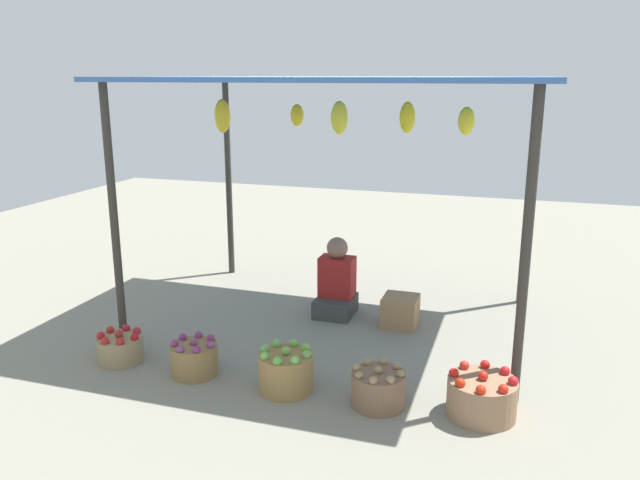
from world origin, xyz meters
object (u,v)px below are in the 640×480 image
(vendor_person, at_px, (336,285))
(basket_green_apples, at_px, (286,371))
(basket_red_apples, at_px, (120,348))
(basket_potatoes, at_px, (378,388))
(basket_red_tomatoes, at_px, (482,397))
(wooden_crate_near_vendor, at_px, (400,311))
(basket_purple_onions, at_px, (194,358))

(vendor_person, xyz_separation_m, basket_green_apples, (0.09, -1.63, -0.14))
(basket_red_apples, distance_m, basket_potatoes, 2.21)
(basket_red_apples, bearing_deg, basket_red_tomatoes, 0.60)
(basket_red_tomatoes, relative_size, wooden_crate_near_vendor, 1.44)
(basket_red_apples, relative_size, basket_green_apples, 0.91)
(vendor_person, relative_size, basket_green_apples, 1.89)
(basket_red_apples, bearing_deg, basket_green_apples, -1.66)
(basket_red_apples, distance_m, wooden_crate_near_vendor, 2.54)
(basket_purple_onions, xyz_separation_m, basket_green_apples, (0.79, -0.02, 0.02))
(basket_purple_onions, distance_m, basket_green_apples, 0.79)
(basket_purple_onions, relative_size, basket_potatoes, 0.96)
(basket_purple_onions, xyz_separation_m, wooden_crate_near_vendor, (1.36, 1.50, 0.01))
(basket_green_apples, xyz_separation_m, wooden_crate_near_vendor, (0.57, 1.52, -0.01))
(basket_purple_onions, height_order, basket_green_apples, basket_green_apples)
(basket_purple_onions, relative_size, wooden_crate_near_vendor, 1.12)
(vendor_person, distance_m, basket_potatoes, 1.84)
(vendor_person, bearing_deg, basket_red_apples, -131.34)
(basket_red_apples, bearing_deg, vendor_person, 48.66)
(basket_red_apples, height_order, basket_red_tomatoes, basket_red_tomatoes)
(wooden_crate_near_vendor, bearing_deg, basket_green_apples, -110.60)
(basket_potatoes, relative_size, basket_red_tomatoes, 0.81)
(basket_potatoes, bearing_deg, basket_red_apples, 178.63)
(wooden_crate_near_vendor, bearing_deg, basket_red_tomatoes, -59.40)
(basket_red_apples, xyz_separation_m, basket_green_apples, (1.49, -0.04, 0.04))
(basket_purple_onions, height_order, basket_red_tomatoes, basket_red_tomatoes)
(basket_red_apples, distance_m, basket_red_tomatoes, 2.92)
(basket_red_tomatoes, bearing_deg, wooden_crate_near_vendor, 120.60)
(basket_potatoes, height_order, wooden_crate_near_vendor, basket_potatoes)
(vendor_person, height_order, basket_red_apples, vendor_person)
(basket_purple_onions, distance_m, basket_potatoes, 1.50)
(basket_green_apples, bearing_deg, basket_red_apples, 178.34)
(basket_red_apples, xyz_separation_m, basket_red_tomatoes, (2.92, 0.03, 0.03))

